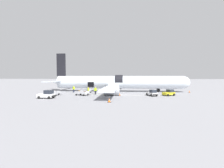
# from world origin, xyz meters

# --- Properties ---
(ground_plane) EXTENTS (500.00, 500.00, 0.00)m
(ground_plane) POSITION_xyz_m (0.00, 0.00, 0.00)
(ground_plane) COLOR gray
(apron_marking_line) EXTENTS (18.87, 1.53, 0.01)m
(apron_marking_line) POSITION_xyz_m (1.35, -0.71, 0.00)
(apron_marking_line) COLOR silver
(apron_marking_line) RESTS_ON ground_plane
(airplane) EXTENTS (38.90, 35.29, 10.97)m
(airplane) POSITION_xyz_m (-0.28, 7.20, 2.58)
(airplane) COLOR silver
(airplane) RESTS_ON ground_plane
(baggage_tug_lead) EXTENTS (2.93, 2.60, 1.40)m
(baggage_tug_lead) POSITION_xyz_m (11.78, -0.96, 0.60)
(baggage_tug_lead) COLOR yellow
(baggage_tug_lead) RESTS_ON ground_plane
(baggage_tug_mid) EXTENTS (2.38, 3.17, 1.39)m
(baggage_tug_mid) POSITION_xyz_m (7.94, -1.80, 0.60)
(baggage_tug_mid) COLOR white
(baggage_tug_mid) RESTS_ON ground_plane
(baggage_tug_rear) EXTENTS (3.17, 2.19, 1.61)m
(baggage_tug_rear) POSITION_xyz_m (-13.17, -7.39, 0.70)
(baggage_tug_rear) COLOR white
(baggage_tug_rear) RESTS_ON ground_plane
(baggage_cart_loading) EXTENTS (3.67, 2.55, 1.05)m
(baggage_cart_loading) POSITION_xyz_m (-8.16, 2.61, 0.52)
(baggage_cart_loading) COLOR #B7BABF
(baggage_cart_loading) RESTS_ON ground_plane
(baggage_cart_queued) EXTENTS (3.92, 2.61, 1.13)m
(baggage_cart_queued) POSITION_xyz_m (-7.56, -2.26, 0.51)
(baggage_cart_queued) COLOR silver
(baggage_cart_queued) RESTS_ON ground_plane
(baggage_cart_empty) EXTENTS (3.58, 2.22, 0.96)m
(baggage_cart_empty) POSITION_xyz_m (-14.19, -2.73, 0.46)
(baggage_cart_empty) COLOR #B7BABF
(baggage_cart_empty) RESTS_ON ground_plane
(ground_crew_loader_a) EXTENTS (0.48, 0.63, 1.79)m
(ground_crew_loader_a) POSITION_xyz_m (-6.84, 0.18, 0.94)
(ground_crew_loader_a) COLOR #2D2D33
(ground_crew_loader_a) RESTS_ON ground_plane
(ground_crew_loader_b) EXTENTS (0.63, 0.54, 1.83)m
(ground_crew_loader_b) POSITION_xyz_m (-5.03, -0.17, 0.96)
(ground_crew_loader_b) COLOR black
(ground_crew_loader_b) RESTS_ON ground_plane
(ground_crew_driver) EXTENTS (0.61, 0.42, 1.78)m
(ground_crew_driver) POSITION_xyz_m (-11.71, 3.64, 0.94)
(ground_crew_driver) COLOR #1E2338
(ground_crew_driver) RESTS_ON ground_plane
(safety_cone_nose) EXTENTS (0.47, 0.47, 0.64)m
(safety_cone_nose) POSITION_xyz_m (19.06, 6.21, 0.30)
(safety_cone_nose) COLOR black
(safety_cone_nose) RESTS_ON ground_plane
(safety_cone_engine_left) EXTENTS (0.64, 0.64, 0.72)m
(safety_cone_engine_left) POSITION_xyz_m (-0.53, -10.80, 0.34)
(safety_cone_engine_left) COLOR black
(safety_cone_engine_left) RESTS_ON ground_plane
(safety_cone_wingtip) EXTENTS (0.58, 0.58, 0.68)m
(safety_cone_wingtip) POSITION_xyz_m (0.76, -1.88, 0.32)
(safety_cone_wingtip) COLOR black
(safety_cone_wingtip) RESTS_ON ground_plane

